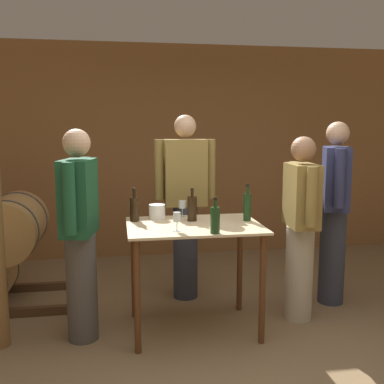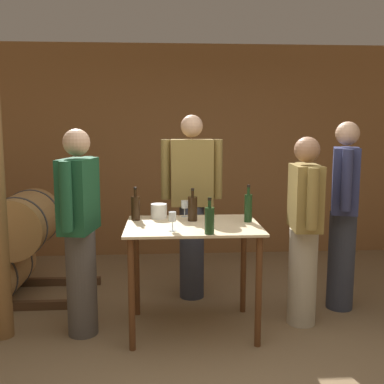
# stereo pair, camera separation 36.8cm
# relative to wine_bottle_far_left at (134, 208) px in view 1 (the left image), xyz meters

# --- Properties ---
(ground_plane) EXTENTS (14.00, 14.00, 0.00)m
(ground_plane) POSITION_rel_wine_bottle_far_left_xyz_m (0.61, -0.92, -1.00)
(ground_plane) COLOR brown
(back_wall) EXTENTS (8.40, 0.05, 2.70)m
(back_wall) POSITION_rel_wine_bottle_far_left_xyz_m (0.61, 2.07, 0.35)
(back_wall) COLOR brown
(back_wall) RESTS_ON ground_plane
(tasting_table) EXTENTS (1.08, 0.77, 0.90)m
(tasting_table) POSITION_rel_wine_bottle_far_left_xyz_m (0.47, -0.20, -0.27)
(tasting_table) COLOR beige
(tasting_table) RESTS_ON ground_plane
(wine_bottle_far_left) EXTENTS (0.08, 0.08, 0.28)m
(wine_bottle_far_left) POSITION_rel_wine_bottle_far_left_xyz_m (0.00, 0.00, 0.00)
(wine_bottle_far_left) COLOR black
(wine_bottle_far_left) RESTS_ON tasting_table
(wine_bottle_left) EXTENTS (0.08, 0.08, 0.28)m
(wine_bottle_left) POSITION_rel_wine_bottle_far_left_xyz_m (0.48, -0.06, 0.00)
(wine_bottle_left) COLOR black
(wine_bottle_left) RESTS_ON tasting_table
(wine_bottle_center) EXTENTS (0.07, 0.07, 0.27)m
(wine_bottle_center) POSITION_rel_wine_bottle_far_left_xyz_m (0.57, -0.53, -0.00)
(wine_bottle_center) COLOR #193819
(wine_bottle_center) RESTS_ON tasting_table
(wine_bottle_right) EXTENTS (0.06, 0.06, 0.31)m
(wine_bottle_right) POSITION_rel_wine_bottle_far_left_xyz_m (0.93, -0.13, 0.02)
(wine_bottle_right) COLOR #193819
(wine_bottle_right) RESTS_ON tasting_table
(wine_glass_near_left) EXTENTS (0.06, 0.06, 0.15)m
(wine_glass_near_left) POSITION_rel_wine_bottle_far_left_xyz_m (-0.01, 0.09, -0.00)
(wine_glass_near_left) COLOR silver
(wine_glass_near_left) RESTS_ON tasting_table
(wine_glass_near_center) EXTENTS (0.06, 0.06, 0.15)m
(wine_glass_near_center) POSITION_rel_wine_bottle_far_left_xyz_m (0.30, -0.42, -0.00)
(wine_glass_near_center) COLOR silver
(wine_glass_near_center) RESTS_ON tasting_table
(wine_glass_near_right) EXTENTS (0.06, 0.06, 0.14)m
(wine_glass_near_right) POSITION_rel_wine_bottle_far_left_xyz_m (0.42, 0.11, -0.00)
(wine_glass_near_right) COLOR silver
(wine_glass_near_right) RESTS_ON tasting_table
(ice_bucket) EXTENTS (0.14, 0.14, 0.12)m
(ice_bucket) POSITION_rel_wine_bottle_far_left_xyz_m (0.19, 0.06, -0.05)
(ice_bucket) COLOR white
(ice_bucket) RESTS_ON tasting_table
(person_host) EXTENTS (0.29, 0.58, 1.66)m
(person_host) POSITION_rel_wine_bottle_far_left_xyz_m (-0.43, -0.23, -0.12)
(person_host) COLOR #4C4742
(person_host) RESTS_ON ground_plane
(person_visitor_with_scarf) EXTENTS (0.59, 0.24, 1.79)m
(person_visitor_with_scarf) POSITION_rel_wine_bottle_far_left_xyz_m (0.51, 0.52, -0.05)
(person_visitor_with_scarf) COLOR #333847
(person_visitor_with_scarf) RESTS_ON ground_plane
(person_visitor_bearded) EXTENTS (0.25, 0.59, 1.60)m
(person_visitor_bearded) POSITION_rel_wine_bottle_far_left_xyz_m (1.41, -0.14, -0.16)
(person_visitor_bearded) COLOR #B7AD93
(person_visitor_bearded) RESTS_ON ground_plane
(person_visitor_near_door) EXTENTS (0.34, 0.56, 1.72)m
(person_visitor_near_door) POSITION_rel_wine_bottle_far_left_xyz_m (1.87, 0.16, -0.09)
(person_visitor_near_door) COLOR #333847
(person_visitor_near_door) RESTS_ON ground_plane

